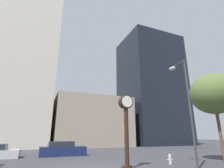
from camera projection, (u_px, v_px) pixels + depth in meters
name	position (u px, v px, depth m)	size (l,w,h in m)	color
ground_plane	(96.00, 168.00, 10.62)	(200.00, 200.00, 0.00)	#38383D
building_tall_tower	(25.00, 58.00, 33.89)	(11.46, 12.00, 32.83)	beige
building_storefront_row	(90.00, 122.00, 35.42)	(14.27, 12.00, 9.14)	gray
building_glass_modern	(151.00, 89.00, 43.58)	(13.50, 12.00, 26.34)	black
street_clock	(126.00, 123.00, 10.81)	(0.88, 0.80, 4.50)	black
car_navy	(62.00, 150.00, 17.31)	(4.40, 1.96, 1.37)	#19234C
fire_hydrant_near	(170.00, 159.00, 12.03)	(0.52, 0.22, 0.65)	#B7B7BC
street_lamp_right	(184.00, 94.00, 11.70)	(0.36, 1.57, 6.91)	#38383D
bare_tree	(213.00, 94.00, 14.33)	(3.69, 3.69, 6.86)	brown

